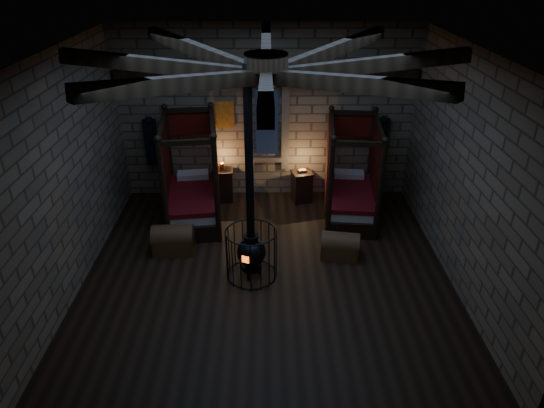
{
  "coord_description": "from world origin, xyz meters",
  "views": [
    {
      "loc": [
        0.02,
        -7.75,
        5.63
      ],
      "look_at": [
        0.1,
        0.6,
        1.19
      ],
      "focal_mm": 32.0,
      "sensor_mm": 36.0,
      "label": 1
    }
  ],
  "objects_px": {
    "trunk_right": "(340,246)",
    "stove": "(251,249)",
    "bed_left": "(193,195)",
    "trunk_left": "(173,240)",
    "bed_right": "(350,193)"
  },
  "relations": [
    {
      "from": "trunk_left",
      "to": "stove",
      "type": "xyz_separation_m",
      "value": [
        1.65,
        -0.88,
        0.34
      ]
    },
    {
      "from": "bed_left",
      "to": "trunk_left",
      "type": "xyz_separation_m",
      "value": [
        -0.24,
        -1.46,
        -0.31
      ]
    },
    {
      "from": "trunk_left",
      "to": "stove",
      "type": "distance_m",
      "value": 1.9
    },
    {
      "from": "bed_right",
      "to": "trunk_left",
      "type": "relative_size",
      "value": 2.62
    },
    {
      "from": "trunk_left",
      "to": "trunk_right",
      "type": "bearing_deg",
      "value": -6.38
    },
    {
      "from": "trunk_right",
      "to": "stove",
      "type": "height_order",
      "value": "stove"
    },
    {
      "from": "trunk_left",
      "to": "bed_right",
      "type": "bearing_deg",
      "value": 19.42
    },
    {
      "from": "bed_right",
      "to": "bed_left",
      "type": "bearing_deg",
      "value": -172.59
    },
    {
      "from": "bed_left",
      "to": "trunk_left",
      "type": "relative_size",
      "value": 2.76
    },
    {
      "from": "bed_left",
      "to": "bed_right",
      "type": "relative_size",
      "value": 1.05
    },
    {
      "from": "stove",
      "to": "bed_right",
      "type": "bearing_deg",
      "value": 69.93
    },
    {
      "from": "bed_left",
      "to": "stove",
      "type": "height_order",
      "value": "stove"
    },
    {
      "from": "bed_right",
      "to": "trunk_right",
      "type": "distance_m",
      "value": 1.88
    },
    {
      "from": "bed_right",
      "to": "stove",
      "type": "height_order",
      "value": "stove"
    },
    {
      "from": "trunk_right",
      "to": "stove",
      "type": "bearing_deg",
      "value": -150.5
    }
  ]
}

